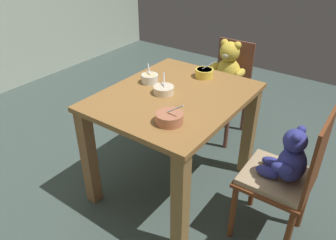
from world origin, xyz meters
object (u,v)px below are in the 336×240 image
object	(u,v)px
dining_table	(174,116)
teddy_chair_near_right	(227,76)
teddy_chair_near_front	(286,170)
porridge_bowl_terracotta_near_left	(169,118)
porridge_bowl_white_far_center	(150,78)
porridge_bowl_yellow_near_right	(204,73)
porridge_bowl_cream_center	(164,90)

from	to	relation	value
dining_table	teddy_chair_near_right	size ratio (longest dim) A/B	1.18
teddy_chair_near_front	porridge_bowl_terracotta_near_left	distance (m)	0.72
teddy_chair_near_right	porridge_bowl_white_far_center	size ratio (longest dim) A/B	7.48
teddy_chair_near_front	porridge_bowl_white_far_center	size ratio (longest dim) A/B	7.67
porridge_bowl_white_far_center	porridge_bowl_terracotta_near_left	bearing A→B (deg)	-130.24
teddy_chair_near_right	porridge_bowl_terracotta_near_left	distance (m)	1.23
porridge_bowl_yellow_near_right	porridge_bowl_terracotta_near_left	world-z (taller)	porridge_bowl_terracotta_near_left
porridge_bowl_yellow_near_right	porridge_bowl_terracotta_near_left	xyz separation A→B (m)	(-0.66, -0.17, 0.00)
porridge_bowl_cream_center	porridge_bowl_terracotta_near_left	bearing A→B (deg)	-138.76
dining_table	porridge_bowl_yellow_near_right	xyz separation A→B (m)	(0.35, -0.01, 0.19)
teddy_chair_near_front	porridge_bowl_yellow_near_right	distance (m)	0.89
teddy_chair_near_right	dining_table	bearing A→B (deg)	2.86
dining_table	porridge_bowl_cream_center	world-z (taller)	porridge_bowl_cream_center
dining_table	porridge_bowl_yellow_near_right	bearing A→B (deg)	-2.32
teddy_chair_near_front	porridge_bowl_cream_center	world-z (taller)	teddy_chair_near_front
porridge_bowl_white_far_center	porridge_bowl_terracotta_near_left	size ratio (longest dim) A/B	0.71
teddy_chair_near_right	porridge_bowl_terracotta_near_left	size ratio (longest dim) A/B	5.31
teddy_chair_near_right	porridge_bowl_yellow_near_right	distance (m)	0.57
porridge_bowl_terracotta_near_left	porridge_bowl_yellow_near_right	bearing A→B (deg)	14.07
porridge_bowl_yellow_near_right	porridge_bowl_terracotta_near_left	size ratio (longest dim) A/B	0.82
teddy_chair_near_front	teddy_chair_near_right	xyz separation A→B (m)	(0.90, 0.83, 0.04)
teddy_chair_near_front	porridge_bowl_cream_center	xyz separation A→B (m)	(-0.01, 0.84, 0.26)
teddy_chair_near_front	porridge_bowl_yellow_near_right	size ratio (longest dim) A/B	6.63
porridge_bowl_yellow_near_right	teddy_chair_near_front	bearing A→B (deg)	-116.22
dining_table	porridge_bowl_cream_center	size ratio (longest dim) A/B	7.68
porridge_bowl_cream_center	porridge_bowl_terracotta_near_left	world-z (taller)	porridge_bowl_terracotta_near_left
porridge_bowl_white_far_center	teddy_chair_near_right	bearing A→B (deg)	-12.87
porridge_bowl_cream_center	porridge_bowl_white_far_center	size ratio (longest dim) A/B	1.15
dining_table	porridge_bowl_cream_center	xyz separation A→B (m)	(-0.03, 0.06, 0.19)
teddy_chair_near_right	porridge_bowl_yellow_near_right	bearing A→B (deg)	6.74
porridge_bowl_white_far_center	porridge_bowl_terracotta_near_left	distance (m)	0.55
teddy_chair_near_front	porridge_bowl_yellow_near_right	xyz separation A→B (m)	(0.38, 0.76, 0.27)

